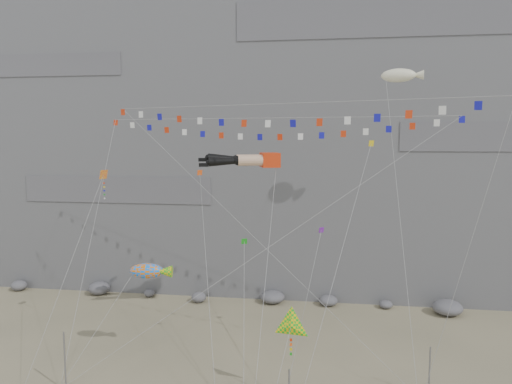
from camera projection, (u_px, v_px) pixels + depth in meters
ground at (247, 377)px, 37.53m from camera, size 120.00×120.00×0.00m
cliff at (286, 83)px, 66.18m from camera, size 80.00×28.00×50.00m
talus_boulders at (273, 297)px, 54.17m from camera, size 60.00×3.00×1.20m
anchor_pole_left at (65, 362)px, 35.24m from camera, size 0.12×0.12×4.38m
anchor_pole_right at (429, 372)px, 34.42m from camera, size 0.12×0.12×3.66m
legs_kite at (248, 160)px, 42.61m from camera, size 7.11×17.23×22.57m
flag_banner_upper at (270, 118)px, 43.84m from camera, size 31.00×15.30×26.95m
flag_banner_lower at (281, 104)px, 37.09m from camera, size 29.39×10.88×23.27m
harlequin_kite at (103, 176)px, 40.95m from camera, size 3.47×9.36×17.34m
fish_windsock at (147, 271)px, 39.11m from camera, size 6.90×5.85×10.21m
delta_kite at (291, 326)px, 33.16m from camera, size 2.67×4.43×7.46m
blimp_windsock at (398, 76)px, 43.67m from camera, size 4.16×14.69×26.99m
small_kite_a at (200, 177)px, 45.72m from camera, size 5.98×17.20×22.74m
small_kite_b at (321, 233)px, 40.48m from camera, size 2.85×11.27×15.06m
small_kite_c at (244, 245)px, 39.41m from camera, size 2.14×10.19×13.76m
small_kite_d at (370, 149)px, 40.67m from camera, size 6.05×14.56×22.95m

